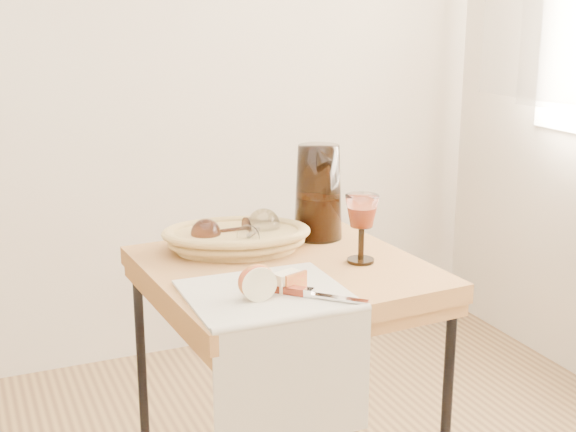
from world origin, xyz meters
name	(u,v)px	position (x,y,z in m)	size (l,w,h in m)	color
wall_back	(22,3)	(0.00, 1.80, 1.35)	(3.60, 0.00, 2.70)	beige
side_table	(285,414)	(0.41, 0.50, 0.39)	(0.61, 0.61, 0.77)	brown
tea_towel	(267,294)	(0.30, 0.33, 0.77)	(0.33, 0.29, 0.01)	beige
bread_basket	(237,240)	(0.34, 0.64, 0.80)	(0.32, 0.22, 0.06)	#A18242
goblet_lying_a	(224,231)	(0.31, 0.66, 0.82)	(0.12, 0.07, 0.07)	brown
goblet_lying_b	(257,230)	(0.39, 0.62, 0.82)	(0.13, 0.08, 0.08)	white
pitcher	(318,192)	(0.57, 0.67, 0.89)	(0.16, 0.24, 0.28)	black
wine_goblet	(361,229)	(0.58, 0.45, 0.85)	(0.08, 0.08, 0.16)	white
apple_half	(256,281)	(0.27, 0.31, 0.81)	(0.08, 0.04, 0.07)	red
apple_wedge	(287,281)	(0.34, 0.33, 0.80)	(0.06, 0.03, 0.04)	#FEF1C0
table_knife	(312,293)	(0.37, 0.27, 0.79)	(0.21, 0.02, 0.02)	silver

